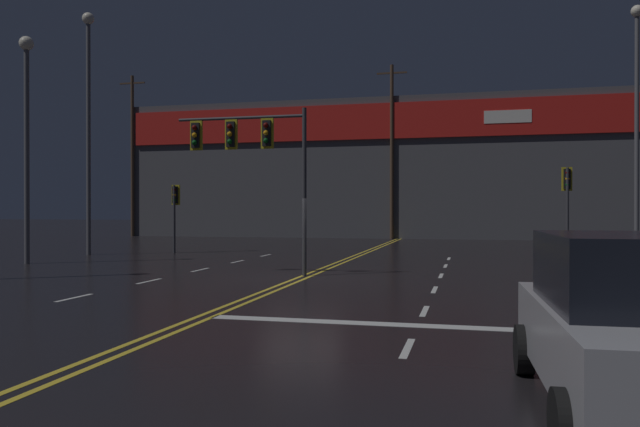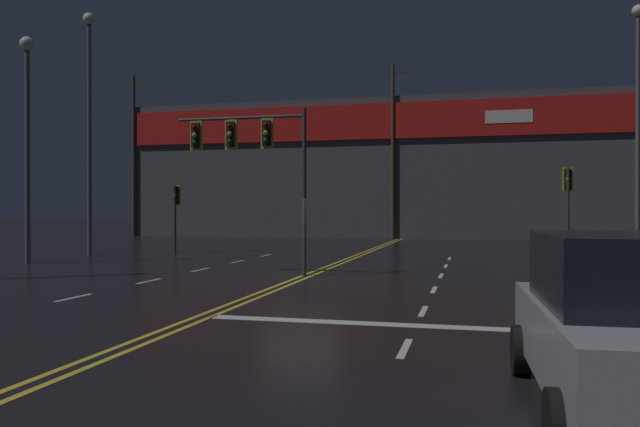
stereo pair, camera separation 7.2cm
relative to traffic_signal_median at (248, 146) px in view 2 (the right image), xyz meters
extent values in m
plane|color=black|center=(2.01, -0.76, -4.24)|extent=(200.00, 200.00, 0.00)
cube|color=gold|center=(1.86, -0.76, -4.24)|extent=(0.12, 60.00, 0.01)
cube|color=gold|center=(2.16, -0.76, -4.24)|extent=(0.12, 60.00, 0.01)
cube|color=silver|center=(-2.18, -6.16, -4.24)|extent=(0.12, 1.40, 0.01)
cube|color=silver|center=(-2.18, -2.56, -4.24)|extent=(0.12, 1.40, 0.01)
cube|color=silver|center=(-2.18, 1.04, -4.24)|extent=(0.12, 1.40, 0.01)
cube|color=silver|center=(-2.18, 4.64, -4.24)|extent=(0.12, 1.40, 0.01)
cube|color=silver|center=(-2.18, 8.24, -4.24)|extent=(0.12, 1.40, 0.01)
cube|color=silver|center=(6.20, -9.76, -4.24)|extent=(0.12, 1.40, 0.01)
cube|color=silver|center=(6.20, -6.16, -4.24)|extent=(0.12, 1.40, 0.01)
cube|color=silver|center=(6.20, -2.56, -4.24)|extent=(0.12, 1.40, 0.01)
cube|color=silver|center=(6.20, 1.04, -4.24)|extent=(0.12, 1.40, 0.01)
cube|color=silver|center=(6.20, 4.64, -4.24)|extent=(0.12, 1.40, 0.01)
cube|color=silver|center=(6.20, 8.24, -4.24)|extent=(0.12, 1.40, 0.01)
cube|color=silver|center=(6.20, -7.84, -4.24)|extent=(8.05, 0.40, 0.01)
cylinder|color=#38383D|center=(1.91, 0.01, -1.53)|extent=(0.14, 0.14, 5.42)
cylinder|color=#38383D|center=(-0.28, 0.01, 0.92)|extent=(4.39, 0.10, 0.10)
cube|color=black|center=(0.66, 0.01, 0.38)|extent=(0.28, 0.24, 0.84)
cube|color=gold|center=(0.66, 0.01, 0.38)|extent=(0.42, 0.08, 0.99)
sphere|color=#500705|center=(0.66, -0.14, 0.64)|extent=(0.17, 0.17, 0.17)
sphere|color=orange|center=(0.66, -0.14, 0.38)|extent=(0.17, 0.17, 0.17)
sphere|color=#084513|center=(0.66, -0.14, 0.13)|extent=(0.17, 0.17, 0.17)
cube|color=black|center=(-0.60, 0.01, 0.38)|extent=(0.28, 0.24, 0.84)
cube|color=gold|center=(-0.60, 0.01, 0.38)|extent=(0.42, 0.08, 0.99)
sphere|color=#500705|center=(-0.60, -0.14, 0.64)|extent=(0.17, 0.17, 0.17)
sphere|color=orange|center=(-0.60, -0.14, 0.38)|extent=(0.17, 0.17, 0.17)
sphere|color=#084513|center=(-0.60, -0.14, 0.13)|extent=(0.17, 0.17, 0.17)
cube|color=black|center=(-1.85, 0.01, 0.38)|extent=(0.28, 0.24, 0.84)
cube|color=gold|center=(-1.85, 0.01, 0.38)|extent=(0.42, 0.08, 0.99)
sphere|color=#500705|center=(-1.85, -0.14, 0.64)|extent=(0.17, 0.17, 0.17)
sphere|color=orange|center=(-1.85, -0.14, 0.38)|extent=(0.17, 0.17, 0.17)
sphere|color=#084513|center=(-1.85, -0.14, 0.13)|extent=(0.17, 0.17, 0.17)
cylinder|color=#38383D|center=(11.03, 8.23, -2.30)|extent=(0.13, 0.13, 3.89)
cube|color=black|center=(11.03, 8.41, -0.82)|extent=(0.28, 0.24, 0.84)
cube|color=gold|center=(11.03, 8.41, -0.82)|extent=(0.42, 0.08, 0.99)
sphere|color=#500705|center=(11.03, 8.25, -0.57)|extent=(0.17, 0.17, 0.17)
sphere|color=orange|center=(11.03, 8.25, -0.82)|extent=(0.17, 0.17, 0.17)
sphere|color=#084513|center=(11.03, 8.25, -1.08)|extent=(0.17, 0.17, 0.17)
cylinder|color=#38383D|center=(-7.02, 8.59, -2.58)|extent=(0.13, 0.13, 3.33)
cube|color=black|center=(-7.02, 8.77, -1.38)|extent=(0.28, 0.24, 0.84)
cube|color=gold|center=(-7.02, 8.77, -1.38)|extent=(0.42, 0.08, 0.99)
sphere|color=#500705|center=(-7.02, 8.61, -1.13)|extent=(0.17, 0.17, 0.17)
sphere|color=orange|center=(-7.02, 8.61, -1.38)|extent=(0.17, 0.17, 0.17)
sphere|color=#084513|center=(-7.02, 8.61, -1.63)|extent=(0.17, 0.17, 0.17)
cylinder|color=#59595E|center=(-9.91, 1.77, 0.02)|extent=(0.20, 0.20, 8.53)
sphere|color=silver|center=(-9.91, 1.77, 4.45)|extent=(0.56, 0.56, 0.56)
cylinder|color=#59595E|center=(-10.44, 6.62, 1.25)|extent=(0.20, 0.20, 10.99)
sphere|color=silver|center=(-10.44, 6.62, 6.91)|extent=(0.56, 0.56, 0.56)
cylinder|color=#59595E|center=(14.66, 12.45, 1.38)|extent=(0.20, 0.20, 11.25)
sphere|color=silver|center=(14.66, 12.45, 7.17)|extent=(0.56, 0.56, 0.56)
cube|color=#ADADB2|center=(8.77, -12.34, -3.52)|extent=(1.96, 4.36, 0.80)
cube|color=black|center=(8.77, -12.34, -2.74)|extent=(1.74, 2.42, 0.76)
cylinder|color=black|center=(7.82, -10.91, -3.92)|extent=(0.24, 0.65, 0.64)
cylinder|color=black|center=(7.93, -13.84, -3.92)|extent=(0.24, 0.65, 0.64)
cube|color=#4C4C51|center=(2.01, 31.21, 1.00)|extent=(43.34, 10.00, 10.48)
cube|color=red|center=(2.01, 26.11, 4.40)|extent=(42.47, 0.20, 2.62)
cube|color=white|center=(9.59, 26.06, 4.40)|extent=(3.20, 0.16, 0.90)
cylinder|color=#4C3828|center=(-19.55, 26.03, 2.24)|extent=(0.26, 0.26, 12.97)
cube|color=#4C3828|center=(-19.55, 26.03, 8.13)|extent=(2.20, 0.12, 0.12)
cylinder|color=#4C3828|center=(1.49, 26.03, 2.11)|extent=(0.26, 0.26, 12.70)
cube|color=#4C3828|center=(1.49, 26.03, 7.86)|extent=(2.20, 0.12, 0.12)
camera|label=1|loc=(7.15, -19.37, -2.11)|focal=35.00mm
camera|label=2|loc=(7.22, -19.36, -2.11)|focal=35.00mm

